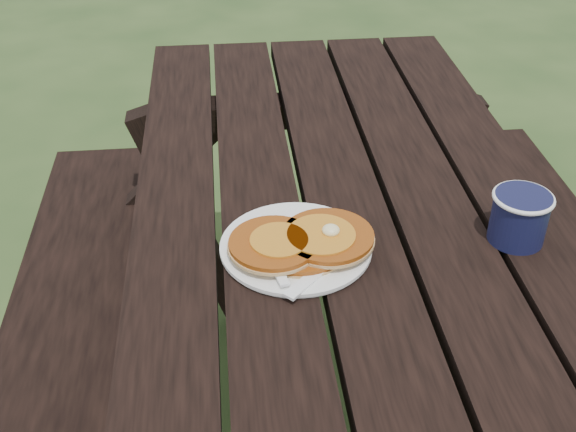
{
  "coord_description": "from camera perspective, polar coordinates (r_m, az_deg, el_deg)",
  "views": [
    {
      "loc": [
        -0.21,
        -0.93,
        1.46
      ],
      "look_at": [
        -0.11,
        0.01,
        0.8
      ],
      "focal_mm": 45.0,
      "sensor_mm": 36.0,
      "label": 1
    }
  ],
  "objects": [
    {
      "name": "coffee_cup",
      "position": [
        1.22,
        17.85,
        0.11
      ],
      "size": [
        0.1,
        0.1,
        0.09
      ],
      "rotation": [
        0.0,
        0.0,
        -0.26
      ],
      "color": "#121536",
      "rests_on": "picnic_table"
    },
    {
      "name": "knife",
      "position": [
        1.12,
        2.83,
        -4.04
      ],
      "size": [
        0.14,
        0.14,
        0.0
      ],
      "primitive_type": "cube",
      "rotation": [
        0.0,
        0.0,
        -0.76
      ],
      "color": "white",
      "rests_on": "plate"
    },
    {
      "name": "fork",
      "position": [
        1.11,
        -1.1,
        -3.79
      ],
      "size": [
        0.07,
        0.16,
        0.01
      ],
      "primitive_type": null,
      "rotation": [
        0.0,
        0.0,
        0.23
      ],
      "color": "white",
      "rests_on": "plate"
    },
    {
      "name": "pancake_stack",
      "position": [
        1.15,
        1.17,
        -2.05
      ],
      "size": [
        0.23,
        0.15,
        0.04
      ],
      "rotation": [
        0.0,
        0.0,
        0.39
      ],
      "color": "#974611",
      "rests_on": "plate"
    },
    {
      "name": "plate",
      "position": [
        1.17,
        0.62,
        -2.5
      ],
      "size": [
        0.31,
        0.31,
        0.01
      ],
      "primitive_type": "cylinder",
      "rotation": [
        0.0,
        0.0,
        0.37
      ],
      "color": "white",
      "rests_on": "picnic_table"
    },
    {
      "name": "picnic_table",
      "position": [
        1.45,
        4.68,
        -14.21
      ],
      "size": [
        1.36,
        1.8,
        0.75
      ],
      "color": "black",
      "rests_on": "ground"
    }
  ]
}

